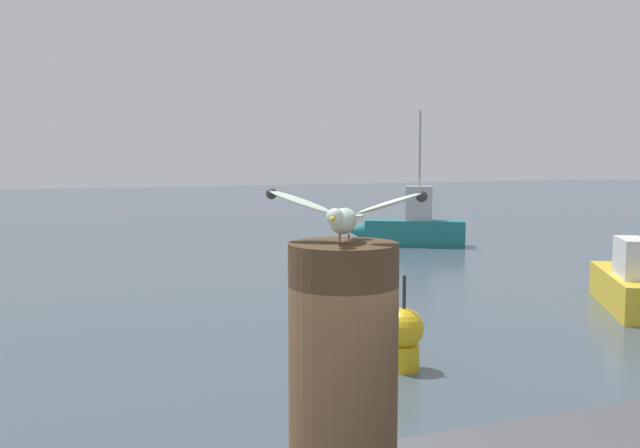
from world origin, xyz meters
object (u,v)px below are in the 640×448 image
channel_buoy (404,336)px  boat_yellow (623,283)px  mooring_post (343,369)px  boat_teal (407,227)px  seagull (343,213)px

channel_buoy → boat_yellow: bearing=19.2°
mooring_post → boat_yellow: (9.39, 8.15, -1.70)m
boat_yellow → boat_teal: size_ratio=0.80×
mooring_post → boat_teal: size_ratio=0.23×
seagull → boat_teal: (9.82, 17.84, -2.18)m
mooring_post → boat_yellow: size_ratio=0.29×
seagull → boat_yellow: size_ratio=0.16×
seagull → boat_yellow: bearing=41.0°
seagull → boat_yellow: seagull is taller
mooring_post → seagull: size_ratio=1.77×
mooring_post → boat_yellow: mooring_post is taller
boat_yellow → seagull: bearing=-139.0°
boat_yellow → channel_buoy: (-5.88, -2.05, 0.01)m
mooring_post → seagull: 0.61m
seagull → boat_teal: 20.48m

